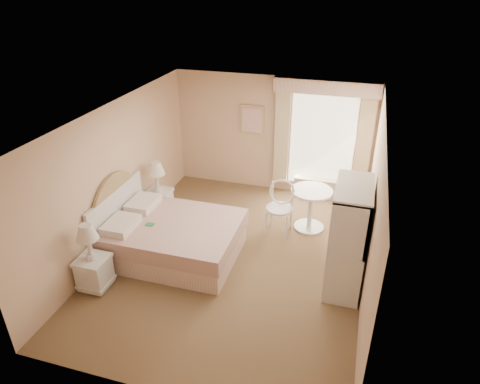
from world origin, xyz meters
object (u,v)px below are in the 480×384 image
(round_table, at_px, (311,203))
(armoire, at_px, (347,246))
(nightstand_near, at_px, (93,265))
(bed, at_px, (168,236))
(nightstand_far, at_px, (159,196))
(cafe_chair, at_px, (280,203))

(round_table, relative_size, armoire, 0.47)
(armoire, bearing_deg, nightstand_near, -162.69)
(bed, relative_size, armoire, 1.25)
(bed, distance_m, nightstand_far, 1.34)
(nightstand_near, bearing_deg, bed, 57.09)
(nightstand_far, height_order, cafe_chair, nightstand_far)
(bed, bearing_deg, nightstand_near, -122.91)
(nightstand_near, bearing_deg, cafe_chair, 44.71)
(nightstand_far, distance_m, cafe_chair, 2.40)
(bed, relative_size, cafe_chair, 2.11)
(bed, distance_m, nightstand_near, 1.33)
(nightstand_near, xyz_separation_m, armoire, (3.65, 1.14, 0.30))
(nightstand_near, height_order, armoire, armoire)
(bed, xyz_separation_m, nightstand_near, (-0.72, -1.12, 0.06))
(bed, height_order, nightstand_near, bed)
(bed, height_order, round_table, bed)
(nightstand_near, bearing_deg, round_table, 42.08)
(nightstand_near, relative_size, nightstand_far, 0.97)
(nightstand_far, bearing_deg, round_table, 7.67)
(bed, height_order, cafe_chair, bed)
(bed, xyz_separation_m, nightstand_far, (-0.72, 1.12, 0.07))
(armoire, bearing_deg, round_table, 116.40)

